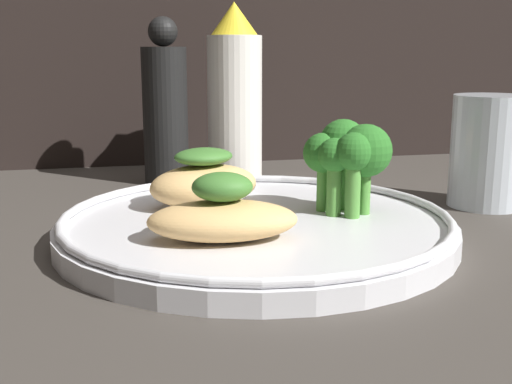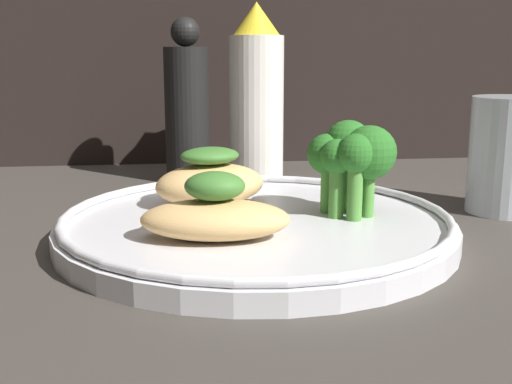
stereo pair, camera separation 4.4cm
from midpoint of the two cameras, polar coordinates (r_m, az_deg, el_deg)
ground_plane at (r=45.44cm, az=2.81°, el=-4.84°), size 180.00×180.00×1.00cm
plate at (r=45.02cm, az=2.83°, el=-3.03°), size 27.73×27.73×2.00cm
grilled_meat_front at (r=40.06cm, az=-0.49°, el=-2.06°), size 9.94×6.13×4.31cm
grilled_meat_middle at (r=48.84cm, az=-1.50°, el=0.95°), size 9.80×7.96×4.46cm
broccoli_bunch at (r=46.26cm, az=11.20°, el=3.30°), size 6.04×5.57×6.74cm
sauce_bottle at (r=64.77cm, az=2.03°, el=8.43°), size 5.44×5.44×17.62cm
pepper_grinder at (r=64.19cm, az=-4.18°, el=7.39°), size 4.39×4.39×16.19cm
drinking_glass at (r=56.60cm, az=23.68°, el=2.99°), size 6.28×6.28×9.41cm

